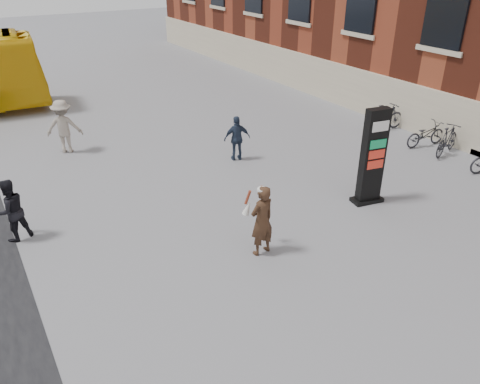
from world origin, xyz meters
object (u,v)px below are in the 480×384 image
info_pylon (373,157)px  pedestrian_a (11,210)px  pedestrian_b (64,127)px  bike_5 (447,140)px  bike_7 (385,117)px  woman (262,220)px  pedestrian_c (237,138)px  bike_6 (426,134)px

info_pylon → pedestrian_a: 9.25m
pedestrian_b → bike_5: pedestrian_b is taller
bike_7 → info_pylon: bearing=135.6°
bike_7 → bike_5: bearing=-173.4°
pedestrian_b → bike_5: (11.12, -7.02, -0.41)m
info_pylon → woman: 3.99m
woman → pedestrian_c: bearing=-122.7°
woman → pedestrian_a: 5.99m
info_pylon → woman: info_pylon is taller
bike_5 → info_pylon: bearing=86.8°
pedestrian_c → pedestrian_b: bearing=-22.5°
pedestrian_a → pedestrian_c: 7.25m
bike_6 → bike_7: 1.93m
pedestrian_b → bike_7: pedestrian_b is taller
info_pylon → bike_7: info_pylon is taller
pedestrian_a → bike_7: bearing=165.9°
pedestrian_c → pedestrian_a: bearing=26.2°
info_pylon → bike_7: (4.82, 3.91, -0.83)m
pedestrian_a → bike_5: 13.68m
info_pylon → bike_6: (4.82, 1.98, -0.91)m
bike_5 → bike_7: 2.82m
info_pylon → pedestrian_c: info_pylon is taller
pedestrian_b → bike_6: bearing=174.3°
pedestrian_a → bike_5: bearing=154.0°
pedestrian_a → pedestrian_b: pedestrian_b is taller
info_pylon → pedestrian_b: info_pylon is taller
woman → pedestrian_b: size_ratio=0.94×
bike_6 → bike_5: bearing=-172.9°
woman → bike_7: bearing=-160.5°
info_pylon → pedestrian_c: bearing=120.4°
pedestrian_a → bike_7: (13.53, 0.82, -0.27)m
info_pylon → pedestrian_a: (-8.71, 3.09, -0.56)m
pedestrian_a → bike_7: 13.56m
pedestrian_a → pedestrian_c: pedestrian_a is taller
info_pylon → pedestrian_c: 4.75m
pedestrian_b → bike_5: 13.16m
pedestrian_a → pedestrian_c: (7.13, 1.35, -0.03)m
bike_5 → pedestrian_a: bearing=65.6°
bike_7 → pedestrian_a: bearing=100.1°
info_pylon → pedestrian_b: size_ratio=1.46×
bike_5 → bike_7: size_ratio=0.98×
bike_6 → pedestrian_c: bearing=76.0°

